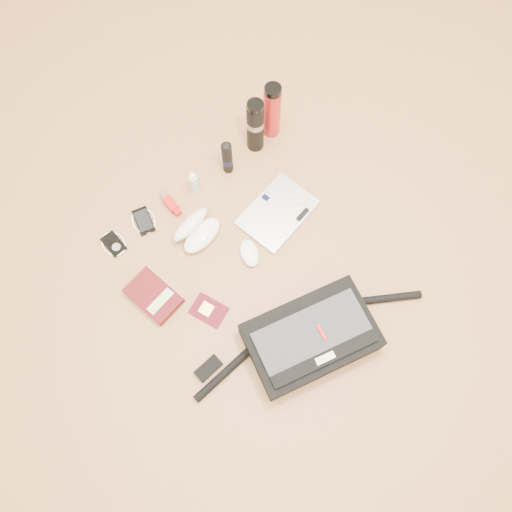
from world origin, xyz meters
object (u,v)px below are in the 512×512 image
book (154,295)px  thermos_black (255,126)px  messenger_bag (310,338)px  laptop (278,213)px  thermos_red (272,111)px

book → thermos_black: thermos_black is taller
messenger_bag → thermos_black: 0.84m
laptop → book: (-0.57, 0.00, 0.01)m
messenger_bag → book: (-0.35, 0.46, -0.04)m
messenger_bag → thermos_red: bearing=73.3°
messenger_bag → thermos_red: thermos_red is taller
laptop → thermos_red: bearing=43.4°
messenger_bag → thermos_black: bearing=78.4°
messenger_bag → thermos_red: (0.43, 0.78, 0.08)m
book → thermos_red: size_ratio=0.81×
laptop → thermos_black: size_ratio=1.23×
thermos_black → thermos_red: bearing=10.0°
messenger_bag → laptop: messenger_bag is taller
laptop → thermos_red: size_ratio=1.22×
messenger_bag → laptop: (0.22, 0.46, -0.05)m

